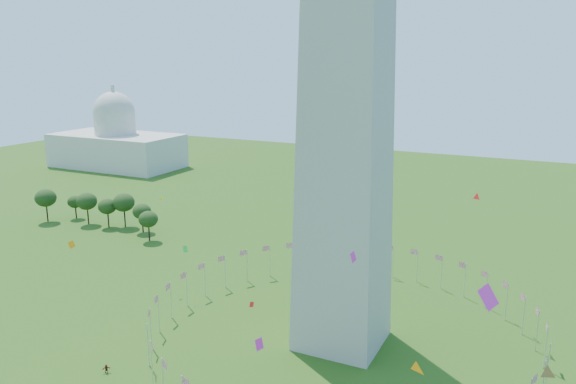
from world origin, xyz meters
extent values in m
cylinder|color=silver|center=(40.00, 50.00, 4.50)|extent=(0.24, 0.24, 9.00)
cylinder|color=silver|center=(39.39, 56.95, 4.50)|extent=(0.24, 0.24, 9.00)
cylinder|color=silver|center=(37.59, 63.68, 4.50)|extent=(0.24, 0.24, 9.00)
cylinder|color=silver|center=(34.64, 70.00, 4.50)|extent=(0.24, 0.24, 9.00)
cylinder|color=silver|center=(30.64, 75.71, 4.50)|extent=(0.24, 0.24, 9.00)
cylinder|color=silver|center=(25.71, 80.64, 4.50)|extent=(0.24, 0.24, 9.00)
cylinder|color=silver|center=(20.00, 84.64, 4.50)|extent=(0.24, 0.24, 9.00)
cylinder|color=silver|center=(13.68, 87.59, 4.50)|extent=(0.24, 0.24, 9.00)
cylinder|color=silver|center=(6.95, 89.39, 4.50)|extent=(0.24, 0.24, 9.00)
cylinder|color=silver|center=(0.00, 90.00, 4.50)|extent=(0.24, 0.24, 9.00)
cylinder|color=silver|center=(-6.95, 89.39, 4.50)|extent=(0.24, 0.24, 9.00)
cylinder|color=silver|center=(-13.68, 87.59, 4.50)|extent=(0.24, 0.24, 9.00)
cylinder|color=silver|center=(-20.00, 84.64, 4.50)|extent=(0.24, 0.24, 9.00)
cylinder|color=silver|center=(-25.71, 80.64, 4.50)|extent=(0.24, 0.24, 9.00)
cylinder|color=silver|center=(-30.64, 75.71, 4.50)|extent=(0.24, 0.24, 9.00)
cylinder|color=silver|center=(-34.64, 70.00, 4.50)|extent=(0.24, 0.24, 9.00)
cylinder|color=silver|center=(-37.59, 63.68, 4.50)|extent=(0.24, 0.24, 9.00)
cylinder|color=silver|center=(-39.39, 56.95, 4.50)|extent=(0.24, 0.24, 9.00)
cylinder|color=silver|center=(-40.00, 50.00, 4.50)|extent=(0.24, 0.24, 9.00)
cylinder|color=silver|center=(-39.39, 43.05, 4.50)|extent=(0.24, 0.24, 9.00)
cylinder|color=silver|center=(-37.59, 36.32, 4.50)|extent=(0.24, 0.24, 9.00)
cylinder|color=silver|center=(-34.64, 30.00, 4.50)|extent=(0.24, 0.24, 9.00)
cylinder|color=silver|center=(-30.64, 24.29, 4.50)|extent=(0.24, 0.24, 9.00)
cylinder|color=silver|center=(-25.71, 19.36, 4.50)|extent=(0.24, 0.24, 9.00)
cylinder|color=silver|center=(-20.00, 15.36, 4.50)|extent=(0.24, 0.24, 9.00)
cylinder|color=silver|center=(39.39, 43.05, 4.50)|extent=(0.24, 0.24, 9.00)
imported|color=#5C1515|center=(-36.42, 18.69, 0.85)|extent=(1.59, 1.60, 1.70)
plane|color=#CC2699|center=(33.69, -10.34, 41.23)|extent=(1.74, 1.49, 1.96)
plane|color=orange|center=(-40.59, 16.95, 25.91)|extent=(0.03, 1.60, 1.60)
plane|color=yellow|center=(-53.74, 59.21, 23.43)|extent=(0.29, 1.48, 1.50)
plane|color=red|center=(-8.88, 27.20, 16.24)|extent=(1.04, 0.51, 1.14)
plane|color=#CC2699|center=(13.05, 17.91, 31.83)|extent=(1.56, 0.86, 1.75)
plane|color=#CC2699|center=(-1.95, 17.33, 14.97)|extent=(1.54, 1.64, 1.92)
plane|color=green|center=(-43.27, 54.52, 12.69)|extent=(0.93, 1.64, 1.66)
plane|color=red|center=(25.86, 44.36, 35.94)|extent=(1.25, 0.68, 1.20)
plane|color=white|center=(39.35, 23.28, 17.59)|extent=(2.01, 1.33, 1.75)
plane|color=orange|center=(23.25, 16.00, 18.06)|extent=(2.23, 1.45, 2.56)
ellipsoid|color=#284918|center=(-129.21, 87.07, 5.95)|extent=(7.62, 7.62, 11.91)
ellipsoid|color=#284918|center=(-122.85, 94.67, 4.28)|extent=(5.47, 5.47, 8.55)
ellipsoid|color=#284918|center=(-113.10, 91.07, 5.70)|extent=(7.30, 7.30, 11.40)
ellipsoid|color=#284918|center=(-104.02, 91.62, 5.07)|extent=(6.49, 6.49, 10.13)
ellipsoid|color=#284918|center=(-98.88, 94.41, 5.97)|extent=(7.64, 7.64, 11.94)
ellipsoid|color=#284918|center=(-89.01, 92.21, 4.95)|extent=(6.33, 6.33, 9.90)
ellipsoid|color=#284918|center=(-80.81, 85.62, 4.95)|extent=(6.33, 6.33, 9.90)
camera|label=1|loc=(37.24, -53.26, 59.35)|focal=35.00mm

